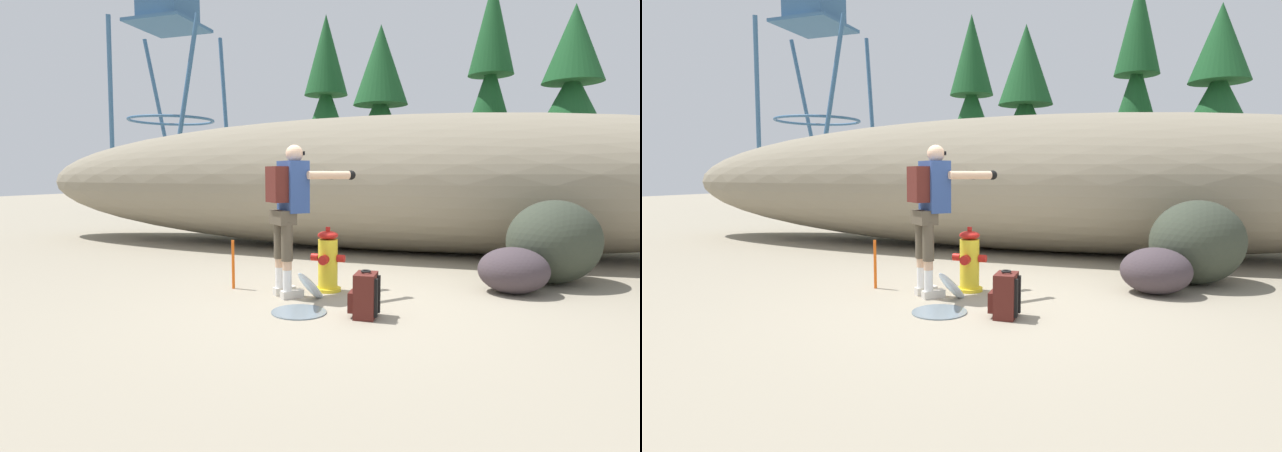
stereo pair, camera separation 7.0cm
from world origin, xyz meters
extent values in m
cube|color=gray|center=(0.00, 0.00, -0.02)|extent=(56.00, 56.00, 0.04)
ellipsoid|color=gray|center=(0.00, 3.89, 1.24)|extent=(15.75, 3.20, 2.47)
cylinder|color=yellow|center=(-0.25, 0.38, 0.02)|extent=(0.32, 0.32, 0.04)
cylinder|color=yellow|center=(-0.25, 0.38, 0.33)|extent=(0.24, 0.24, 0.59)
ellipsoid|color=red|center=(-0.25, 0.38, 0.68)|extent=(0.25, 0.25, 0.10)
cylinder|color=red|center=(-0.25, 0.38, 0.75)|extent=(0.06, 0.06, 0.05)
cylinder|color=red|center=(-0.41, 0.38, 0.40)|extent=(0.09, 0.09, 0.09)
cylinder|color=red|center=(-0.09, 0.38, 0.40)|extent=(0.09, 0.09, 0.09)
cylinder|color=red|center=(-0.25, 0.22, 0.40)|extent=(0.11, 0.09, 0.11)
ellipsoid|color=silver|center=(-0.25, -0.19, 0.16)|extent=(0.10, 0.87, 0.57)
cylinder|color=slate|center=(-0.25, -0.60, 0.01)|extent=(0.56, 0.56, 0.01)
cube|color=beige|center=(-0.68, 0.06, 0.04)|extent=(0.25, 0.26, 0.09)
cylinder|color=white|center=(-0.72, 0.01, 0.21)|extent=(0.10, 0.10, 0.24)
cylinder|color=#DBAD89|center=(-0.72, 0.01, 0.38)|extent=(0.10, 0.10, 0.10)
cylinder|color=brown|center=(-0.72, 0.01, 0.65)|extent=(0.13, 0.13, 0.43)
cube|color=beige|center=(-0.53, -0.08, 0.04)|extent=(0.25, 0.26, 0.09)
cylinder|color=white|center=(-0.57, -0.12, 0.21)|extent=(0.10, 0.10, 0.24)
cylinder|color=#DBAD89|center=(-0.57, -0.12, 0.38)|extent=(0.10, 0.10, 0.10)
cylinder|color=brown|center=(-0.57, -0.12, 0.65)|extent=(0.13, 0.13, 0.43)
cube|color=brown|center=(-0.65, -0.05, 0.92)|extent=(0.37, 0.36, 0.16)
cube|color=#2D4784|center=(-0.56, 0.04, 1.26)|extent=(0.43, 0.42, 0.58)
cube|color=#511E19|center=(-0.69, -0.10, 1.29)|extent=(0.31, 0.31, 0.40)
sphere|color=#DBAD89|center=(-0.55, 0.06, 1.63)|extent=(0.20, 0.20, 0.20)
cube|color=black|center=(-0.49, 0.12, 1.63)|extent=(0.12, 0.12, 0.04)
cylinder|color=#DBAD89|center=(-0.47, 0.47, 1.39)|extent=(0.46, 0.49, 0.09)
sphere|color=black|center=(-0.29, 0.67, 1.39)|extent=(0.11, 0.11, 0.11)
cylinder|color=#DBAD89|center=(-0.15, 0.17, 1.39)|extent=(0.46, 0.49, 0.09)
sphere|color=black|center=(0.03, 0.37, 1.39)|extent=(0.11, 0.11, 0.11)
cube|color=#511E19|center=(0.43, -0.55, 0.22)|extent=(0.21, 0.31, 0.44)
cube|color=#511E19|center=(0.30, -0.56, 0.15)|extent=(0.07, 0.21, 0.20)
torus|color=black|center=(0.43, -0.55, 0.46)|extent=(0.10, 0.10, 0.02)
cube|color=black|center=(0.55, -0.63, 0.22)|extent=(0.03, 0.05, 0.37)
cube|color=black|center=(0.54, -0.46, 0.22)|extent=(0.03, 0.05, 0.37)
ellipsoid|color=#333A2D|center=(2.38, 1.71, 0.54)|extent=(1.65, 1.70, 1.07)
ellipsoid|color=#40353A|center=(1.86, 0.95, 0.27)|extent=(0.83, 0.73, 0.55)
cylinder|color=#47331E|center=(-3.49, 10.55, 0.71)|extent=(0.26, 0.26, 1.42)
cone|color=#194C23|center=(-3.49, 10.55, 2.96)|extent=(2.20, 2.20, 3.10)
cone|color=#194C23|center=(-3.49, 10.55, 5.29)|extent=(1.43, 1.43, 2.58)
cylinder|color=#47331E|center=(-1.13, 7.86, 0.58)|extent=(0.27, 0.27, 1.16)
cone|color=#194C23|center=(-1.13, 7.86, 2.40)|extent=(2.22, 2.22, 2.48)
cone|color=#194C23|center=(-1.13, 7.86, 4.26)|extent=(1.44, 1.44, 2.06)
cylinder|color=#47331E|center=(1.62, 10.26, 0.76)|extent=(0.24, 0.24, 1.51)
cone|color=#194C23|center=(1.62, 10.26, 3.17)|extent=(1.98, 1.98, 3.31)
cone|color=#194C23|center=(1.62, 10.26, 5.65)|extent=(1.29, 1.29, 2.76)
cylinder|color=#47331E|center=(3.60, 9.01, 0.89)|extent=(0.27, 0.27, 1.78)
cone|color=#194C23|center=(3.60, 9.01, 2.95)|extent=(2.29, 2.29, 2.35)
cone|color=#194C23|center=(3.60, 9.01, 4.71)|extent=(1.49, 1.49, 1.95)
cylinder|color=#386089|center=(-8.54, 12.94, 3.49)|extent=(1.08, 1.08, 7.02)
cylinder|color=#386089|center=(-11.59, 12.94, 3.49)|extent=(1.08, 1.08, 7.02)
cylinder|color=#386089|center=(-8.54, 9.88, 3.49)|extent=(1.08, 1.08, 7.02)
cylinder|color=#386089|center=(-11.59, 9.88, 3.49)|extent=(1.08, 1.08, 7.02)
torus|color=#386089|center=(-10.06, 11.41, 3.49)|extent=(3.28, 3.28, 0.10)
cube|color=#386089|center=(-10.06, 11.41, 7.05)|extent=(2.45, 2.45, 0.12)
cylinder|color=#E55914|center=(-1.39, 0.13, 0.30)|extent=(0.04, 0.04, 0.60)
camera|label=1|loc=(1.47, -5.14, 1.39)|focal=27.47mm
camera|label=2|loc=(1.54, -5.12, 1.39)|focal=27.47mm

